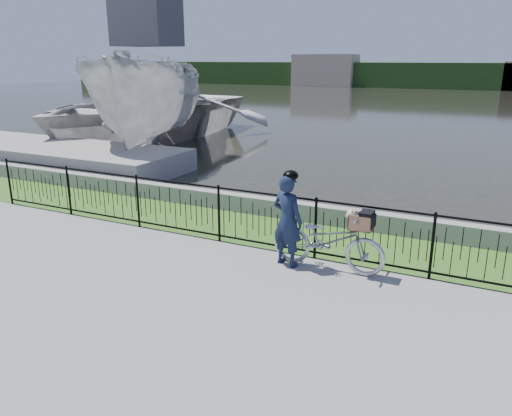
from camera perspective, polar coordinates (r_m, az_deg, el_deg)
The scene contains 12 objects.
ground at distance 8.24m, azimuth -3.80°, elevation -8.38°, with size 120.00×120.00×0.00m, color gray.
grass_strip at distance 10.40m, azimuth 3.38°, elevation -2.90°, with size 60.00×2.00×0.01m, color #396720.
water at distance 39.77m, azimuth 21.13°, elevation 10.60°, with size 120.00×120.00×0.00m, color black.
quay_wall at distance 11.22m, azimuth 5.40°, elevation -0.41°, with size 60.00×0.30×0.40m, color gray.
fence at distance 9.35m, azimuth 1.03°, elevation -1.46°, with size 14.00×0.06×1.15m, color black, non-canonical shape.
far_treeline at distance 66.57m, azimuth 23.76°, elevation 13.66°, with size 120.00×6.00×3.00m, color #234119.
far_building_left at distance 68.03m, azimuth 7.93°, elevation 15.33°, with size 8.00×4.00×4.00m, color #A59384.
dock at distance 18.50m, azimuth -22.56°, elevation 5.68°, with size 10.00×3.00×0.70m, color gray.
bicycle_rig at distance 8.60m, azimuth 8.31°, elevation -3.62°, with size 1.98×0.69×1.14m.
cyclist at distance 8.60m, azimuth 3.62°, elevation -1.27°, with size 0.67×0.53×1.70m.
boat_near at distance 19.67m, azimuth -11.93°, elevation 11.96°, with size 7.40×10.24×5.51m.
boat_far at distance 23.44m, azimuth -12.65°, elevation 10.86°, with size 8.94×12.31×2.51m.
Camera 1 is at (3.79, -6.43, 3.49)m, focal length 35.00 mm.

